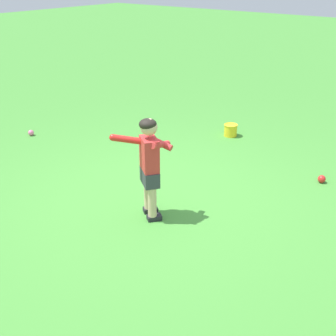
% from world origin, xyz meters
% --- Properties ---
extents(ground_plane, '(40.00, 40.00, 0.00)m').
position_xyz_m(ground_plane, '(0.00, 0.00, 0.00)').
color(ground_plane, '#479338').
extents(child_batter, '(0.54, 0.44, 1.08)m').
position_xyz_m(child_batter, '(0.22, -0.36, 0.65)').
color(child_batter, '#232328').
rests_on(child_batter, ground).
extents(play_ball_far_right, '(0.09, 0.09, 0.09)m').
position_xyz_m(play_ball_far_right, '(-2.81, 0.35, 0.04)').
color(play_ball_far_right, pink).
rests_on(play_ball_far_right, ground).
extents(play_ball_center_lawn, '(0.10, 0.10, 0.10)m').
position_xyz_m(play_ball_center_lawn, '(1.35, 1.54, 0.05)').
color(play_ball_center_lawn, red).
rests_on(play_ball_center_lawn, ground).
extents(toy_bucket, '(0.22, 0.22, 0.19)m').
position_xyz_m(toy_bucket, '(-0.37, 2.26, 0.10)').
color(toy_bucket, yellow).
rests_on(toy_bucket, ground).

